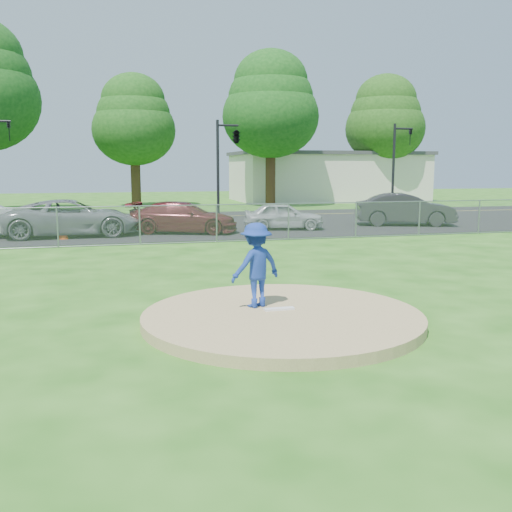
{
  "coord_description": "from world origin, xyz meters",
  "views": [
    {
      "loc": [
        -3.2,
        -10.21,
        2.97
      ],
      "look_at": [
        0.0,
        2.0,
        1.0
      ],
      "focal_mm": 40.0,
      "sensor_mm": 36.0,
      "label": 1
    }
  ],
  "objects": [
    {
      "name": "ground",
      "position": [
        0.0,
        10.0,
        0.0
      ],
      "size": [
        120.0,
        120.0,
        0.0
      ],
      "primitive_type": "plane",
      "color": "#215813",
      "rests_on": "ground"
    },
    {
      "name": "pitchers_mound",
      "position": [
        0.0,
        0.0,
        0.1
      ],
      "size": [
        5.4,
        5.4,
        0.2
      ],
      "primitive_type": "cylinder",
      "color": "#A38959",
      "rests_on": "ground"
    },
    {
      "name": "pitching_rubber",
      "position": [
        0.0,
        0.2,
        0.22
      ],
      "size": [
        0.6,
        0.15,
        0.04
      ],
      "primitive_type": "cube",
      "color": "white",
      "rests_on": "pitchers_mound"
    },
    {
      "name": "chain_link_fence",
      "position": [
        0.0,
        12.0,
        0.75
      ],
      "size": [
        40.0,
        0.06,
        1.5
      ],
      "primitive_type": "cube",
      "color": "gray",
      "rests_on": "ground"
    },
    {
      "name": "parking_lot",
      "position": [
        0.0,
        16.5,
        0.01
      ],
      "size": [
        50.0,
        8.0,
        0.01
      ],
      "primitive_type": "cube",
      "color": "black",
      "rests_on": "ground"
    },
    {
      "name": "street",
      "position": [
        0.0,
        24.0,
        0.0
      ],
      "size": [
        60.0,
        7.0,
        0.01
      ],
      "primitive_type": "cube",
      "color": "black",
      "rests_on": "ground"
    },
    {
      "name": "commercial_building",
      "position": [
        16.0,
        38.0,
        2.16
      ],
      "size": [
        16.4,
        9.4,
        4.3
      ],
      "color": "beige",
      "rests_on": "ground"
    },
    {
      "name": "tree_center",
      "position": [
        -1.0,
        34.0,
        6.47
      ],
      "size": [
        6.16,
        6.16,
        9.84
      ],
      "color": "#392515",
      "rests_on": "ground"
    },
    {
      "name": "tree_right",
      "position": [
        9.0,
        32.0,
        7.65
      ],
      "size": [
        7.28,
        7.28,
        11.63
      ],
      "color": "#382014",
      "rests_on": "ground"
    },
    {
      "name": "tree_far_right",
      "position": [
        20.0,
        35.0,
        7.06
      ],
      "size": [
        6.72,
        6.72,
        10.74
      ],
      "color": "#332312",
      "rests_on": "ground"
    },
    {
      "name": "traffic_signal_center",
      "position": [
        3.97,
        22.0,
        4.61
      ],
      "size": [
        1.42,
        2.48,
        5.6
      ],
      "color": "black",
      "rests_on": "ground"
    },
    {
      "name": "traffic_signal_right",
      "position": [
        14.24,
        22.0,
        3.36
      ],
      "size": [
        1.28,
        0.2,
        5.6
      ],
      "color": "black",
      "rests_on": "ground"
    },
    {
      "name": "pitcher",
      "position": [
        -0.37,
        0.59,
        1.04
      ],
      "size": [
        1.24,
        0.96,
        1.69
      ],
      "primitive_type": "imported",
      "rotation": [
        0.0,
        0.0,
        3.49
      ],
      "color": "navy",
      "rests_on": "pitchers_mound"
    },
    {
      "name": "traffic_cone",
      "position": [
        -5.01,
        14.64,
        0.41
      ],
      "size": [
        0.41,
        0.41,
        0.8
      ],
      "primitive_type": "cone",
      "color": "#FF4A0D",
      "rests_on": "parking_lot"
    },
    {
      "name": "parked_car_gray",
      "position": [
        -4.68,
        15.62,
        0.8
      ],
      "size": [
        5.8,
        2.84,
        1.59
      ],
      "primitive_type": "imported",
      "rotation": [
        0.0,
        0.0,
        1.61
      ],
      "color": "gray",
      "rests_on": "parking_lot"
    },
    {
      "name": "parked_car_darkred",
      "position": [
        0.14,
        15.56,
        0.72
      ],
      "size": [
        5.27,
        3.51,
        1.42
      ],
      "primitive_type": "imported",
      "rotation": [
        0.0,
        0.0,
        1.23
      ],
      "color": "#5A161C",
      "rests_on": "parking_lot"
    },
    {
      "name": "parked_car_pearl",
      "position": [
        5.0,
        15.87,
        0.66
      ],
      "size": [
        4.06,
        2.32,
        1.3
      ],
      "primitive_type": "imported",
      "rotation": [
        0.0,
        0.0,
        1.35
      ],
      "color": "#B6B8BA",
      "rests_on": "parking_lot"
    },
    {
      "name": "parked_car_charcoal",
      "position": [
        11.64,
        16.17,
        0.83
      ],
      "size": [
        5.25,
        3.22,
        1.63
      ],
      "primitive_type": "imported",
      "rotation": [
        0.0,
        0.0,
        1.25
      ],
      "color": "#28282B",
      "rests_on": "parking_lot"
    }
  ]
}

